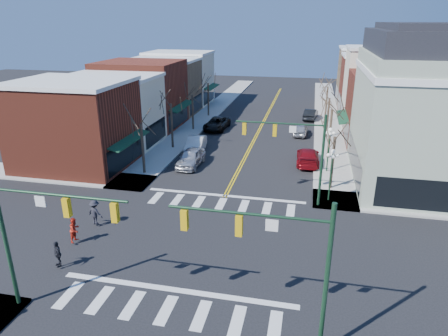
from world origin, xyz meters
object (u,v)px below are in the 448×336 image
Objects in this scene: car_left_near at (191,158)px; pedestrian_red_b at (75,230)px; car_right_near at (308,156)px; victorian_corner at (436,108)px; lamppost_corner at (332,166)px; car_right_far at (311,114)px; car_left_mid at (196,144)px; car_left_far at (217,124)px; lamppost_midblock at (329,142)px; car_right_mid at (300,129)px; pedestrian_dark_a at (57,254)px; pedestrian_dark_b at (95,212)px.

car_left_near is 2.99× the size of pedestrian_red_b.
victorian_corner is at bearing 164.26° from car_right_near.
lamppost_corner is 27.86m from car_right_far.
pedestrian_red_b reaches higher than car_left_mid.
car_right_near is (11.87, -10.89, 0.00)m from car_left_far.
car_right_near is (-1.80, 2.09, -2.19)m from lamppost_midblock.
car_right_mid is at bearing -19.50° from pedestrian_red_b.
car_right_far is at bearing 94.85° from lamppost_midblock.
pedestrian_red_b is at bearing -146.79° from victorian_corner.
lamppost_corner is 6.50m from lamppost_midblock.
victorian_corner reaches higher than car_left_mid.
car_left_near is at bearing -178.76° from victorian_corner.
lamppost_corner reaches higher than pedestrian_red_b.
pedestrian_red_b is 1.04× the size of pedestrian_dark_a.
car_left_mid is 21.44m from car_right_far.
lamppost_midblock is 21.40m from car_right_far.
pedestrian_dark_a is (-12.57, -31.67, 0.22)m from car_right_mid.
car_right_far is 2.81× the size of pedestrian_red_b.
pedestrian_dark_b is at bearing 65.94° from car_right_mid.
car_left_near reaches higher than car_left_far.
car_right_near is at bearing -32.74° from pedestrian_red_b.
car_right_near is (11.20, 3.05, -0.06)m from car_left_near.
victorian_corner reaches higher than pedestrian_dark_b.
car_right_near is at bearing 16.54° from car_left_near.
lamppost_corner is 19.43m from car_right_mid.
lamppost_midblock reaches higher than pedestrian_dark_b.
lamppost_midblock is 13.10m from car_right_mid.
pedestrian_red_b reaches higher than car_left_near.
pedestrian_dark_a is at bearing 55.74° from car_right_near.
car_left_near is at bearing -85.59° from car_left_mid.
car_left_near is 15.76m from pedestrian_red_b.
pedestrian_dark_a is at bearing -90.45° from car_left_far.
car_right_near is at bearing -117.41° from pedestrian_dark_b.
pedestrian_red_b is at bearing -91.78° from car_left_far.
lamppost_corner is 14.29m from car_left_near.
victorian_corner is 11.97m from car_right_near.
car_left_far is at bearing 83.84° from car_left_mid.
pedestrian_red_b is 0.92× the size of pedestrian_dark_b.
lamppost_midblock is at bearing -40.71° from car_left_far.
car_left_mid is 2.75× the size of pedestrian_dark_b.
victorian_corner is 2.66× the size of car_right_near.
victorian_corner is 3.08× the size of car_right_far.
car_left_near is at bearing -84.44° from car_left_far.
lamppost_midblock is 2.64× the size of pedestrian_red_b.
car_left_mid is at bearing -1.69° from pedestrian_red_b.
pedestrian_dark_b is at bearing 75.21° from car_right_far.
pedestrian_red_b is (-13.10, -29.00, 0.25)m from car_right_mid.
victorian_corner is 30.74m from pedestrian_dark_a.
victorian_corner is at bearing -51.99° from pedestrian_red_b.
car_left_mid is at bearing -87.80° from car_left_far.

